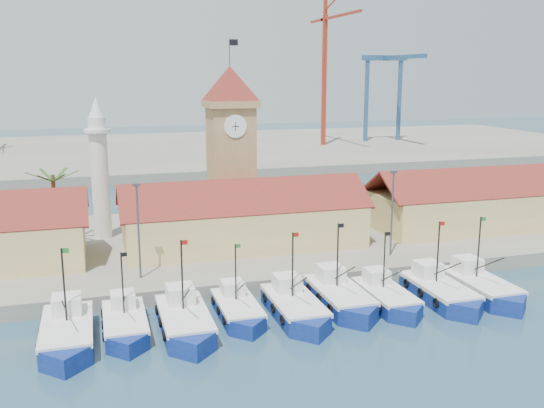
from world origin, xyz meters
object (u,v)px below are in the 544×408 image
object	(u,v)px
boat_4	(296,309)
boat_0	(67,336)
clock_tower	(231,146)
minaret	(100,168)

from	to	relation	value
boat_4	boat_0	bearing A→B (deg)	-179.68
clock_tower	boat_4	bearing A→B (deg)	-89.83
clock_tower	minaret	bearing A→B (deg)	172.39
boat_4	minaret	bearing A→B (deg)	120.22
boat_0	minaret	xyz separation A→B (m)	(3.33, 25.97, 8.91)
boat_0	boat_4	bearing A→B (deg)	0.32
boat_4	clock_tower	bearing A→B (deg)	90.17
minaret	boat_0	bearing A→B (deg)	-97.30
boat_0	minaret	bearing A→B (deg)	82.70
boat_0	clock_tower	xyz separation A→B (m)	(18.33, 23.97, 11.14)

